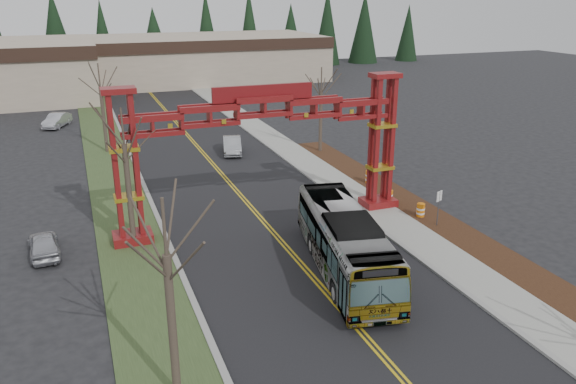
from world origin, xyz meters
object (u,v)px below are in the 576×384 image
silver_sedan (232,145)px  bare_tree_median_near (167,256)px  bare_tree_median_far (100,88)px  barrel_mid (389,197)px  transit_bus (345,242)px  parked_car_far_a (57,120)px  barrel_south (421,211)px  street_sign (439,201)px  bare_tree_right_far (321,91)px  gateway_arch (264,129)px  retail_building_east (202,58)px  parked_car_near_a (44,244)px  bare_tree_median_mid (124,146)px  barrel_north (369,177)px

silver_sedan → bare_tree_median_near: bare_tree_median_near is taller
bare_tree_median_far → barrel_mid: (16.99, -20.48, -5.33)m
transit_bus → barrel_mid: transit_bus is taller
parked_car_far_a → barrel_south: bearing=-35.3°
parked_car_far_a → street_sign: bearing=-36.3°
bare_tree_right_far → parked_car_far_a: bearing=139.4°
bare_tree_median_far → street_sign: 30.94m
gateway_arch → retail_building_east: size_ratio=0.48×
parked_car_near_a → parked_car_far_a: 33.16m
parked_car_near_a → street_sign: bearing=164.2°
gateway_arch → bare_tree_median_mid: 8.01m
gateway_arch → barrel_mid: size_ratio=18.75×
bare_tree_median_far → barrel_north: bearing=-42.7°
retail_building_east → transit_bus: bearing=-96.7°
silver_sedan → street_sign: (7.22, -20.74, 0.94)m
bare_tree_right_far → barrel_north: bare_tree_right_far is taller
retail_building_east → barrel_south: bearing=-90.4°
gateway_arch → bare_tree_median_mid: (-8.00, -0.46, -0.13)m
retail_building_east → street_sign: retail_building_east is taller
bare_tree_median_near → bare_tree_median_far: 34.77m
barrel_north → gateway_arch: bearing=-155.7°
bare_tree_median_far → barrel_mid: bare_tree_median_far is taller
bare_tree_right_far → barrel_north: (-0.26, -9.67, -4.98)m
transit_bus → bare_tree_median_near: bearing=-134.9°
bare_tree_median_near → barrel_north: bare_tree_median_near is taller
silver_sedan → street_sign: 21.98m
retail_building_east → silver_sedan: 46.21m
bare_tree_median_near → bare_tree_right_far: bearing=57.3°
transit_bus → street_sign: bearing=33.0°
retail_building_east → silver_sedan: size_ratio=8.57×
barrel_south → bare_tree_median_near: bearing=-147.2°
bare_tree_median_far → bare_tree_right_far: bearing=-20.4°
bare_tree_median_near → bare_tree_right_far: size_ratio=1.00×
retail_building_east → barrel_north: (-0.26, -57.55, -2.97)m
transit_bus → street_sign: (7.88, 3.15, 0.07)m
transit_bus → barrel_north: size_ratio=10.68×
parked_car_far_a → bare_tree_right_far: size_ratio=0.59×
silver_sedan → bare_tree_median_near: 32.56m
barrel_north → silver_sedan: bearing=121.2°
parked_car_near_a → bare_tree_median_mid: 7.01m
transit_bus → barrel_south: size_ratio=11.84×
parked_car_far_a → street_sign: size_ratio=1.90×
barrel_mid → parked_car_near_a: bearing=-179.3°
barrel_south → bare_tree_right_far: bearing=88.5°
retail_building_east → bare_tree_median_near: size_ratio=5.03×
transit_bus → parked_car_near_a: size_ratio=2.98×
bare_tree_median_near → barrel_mid: (16.99, 14.29, -5.06)m
barrel_mid → bare_tree_right_far: bearing=85.8°
street_sign → barrel_north: size_ratio=2.16×
bare_tree_median_near → street_sign: bearing=28.8°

